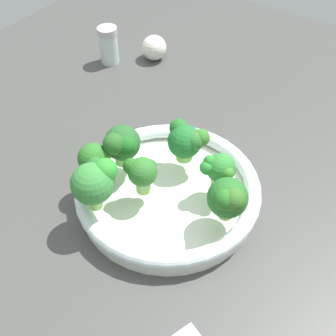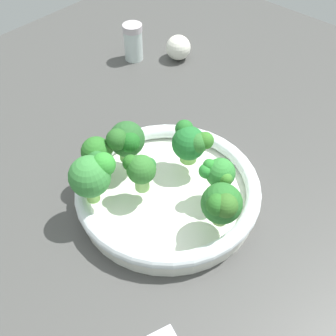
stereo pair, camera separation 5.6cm
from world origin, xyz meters
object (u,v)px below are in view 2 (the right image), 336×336
Objects in this scene: broccoli_floret_3 at (97,154)px; pepper_shaker at (133,42)px; bowl at (168,191)px; broccoli_floret_6 at (191,142)px; broccoli_floret_2 at (141,170)px; broccoli_floret_0 at (217,175)px; broccoli_floret_5 at (92,175)px; garlic_bulb at (178,48)px; broccoli_floret_1 at (222,204)px; broccoli_floret_4 at (126,140)px.

pepper_shaker is (-30.30, -23.43, -3.43)cm from broccoli_floret_3.
bowl is 8.21cm from broccoli_floret_6.
broccoli_floret_2 is 0.75× the size of pepper_shaker.
broccoli_floret_0 is at bearing 127.55° from broccoli_floret_2.
broccoli_floret_5 is (12.48, -11.96, 1.38)cm from broccoli_floret_0.
garlic_bulb is at bearing -140.88° from bowl.
bowl is at bearing 52.62° from pepper_shaker.
garlic_bulb is at bearing 132.33° from pepper_shaker.
broccoli_floret_2 is 1.03× the size of broccoli_floret_3.
broccoli_floret_6 is (-9.22, 1.47, -0.06)cm from broccoli_floret_2.
broccoli_floret_0 is 0.85× the size of broccoli_floret_1.
broccoli_floret_1 is 1.13× the size of broccoli_floret_2.
pepper_shaker is at bearing -141.46° from broccoli_floret_5.
broccoli_floret_4 is (-0.14, -18.15, 0.12)cm from broccoli_floret_1.
broccoli_floret_5 is at bearing 15.20° from broccoli_floret_4.
broccoli_floret_5 is 46.11cm from garlic_bulb.
bowl is at bearing 148.92° from broccoli_floret_5.
broccoli_floret_2 is 6.88cm from broccoli_floret_5.
broccoli_floret_1 is at bearing 58.94° from pepper_shaker.
broccoli_floret_3 is 40.55cm from garlic_bulb.
pepper_shaker is (-25.91, -25.10, -4.17)cm from broccoli_floret_4.
broccoli_floret_2 is 42.15cm from pepper_shaker.
broccoli_floret_2 is at bearing 33.97° from garlic_bulb.
broccoli_floret_1 reaches higher than broccoli_floret_3.
broccoli_floret_1 is 17.94cm from broccoli_floret_5.
broccoli_floret_5 is (5.89, -3.38, 1.13)cm from broccoli_floret_2.
broccoli_floret_6 reaches higher than broccoli_floret_0.
bowl is at bearing 118.17° from broccoli_floret_3.
broccoli_floret_1 reaches higher than broccoli_floret_2.
garlic_bulb is (-32.58, -36.08, -5.43)cm from broccoli_floret_1.
bowl is 41.54cm from pepper_shaker.
broccoli_floret_6 reaches higher than broccoli_floret_2.
garlic_bulb is at bearing -153.70° from broccoli_floret_5.
broccoli_floret_4 is 37.48cm from garlic_bulb.
pepper_shaker is (-34.41, -27.41, -4.94)cm from broccoli_floret_5.
broccoli_floret_1 is at bearing 85.20° from bowl.
broccoli_floret_3 reaches higher than bowl.
broccoli_floret_3 is 0.83× the size of broccoli_floret_4.
broccoli_floret_6 is at bearing -173.12° from bowl.
broccoli_floret_4 is 8.84cm from broccoli_floret_5.
garlic_bulb is (-25.84, -25.09, -5.13)cm from broccoli_floret_6.
pepper_shaker is at bearing -47.67° from garlic_bulb.
bowl is 3.63× the size of broccoli_floret_5.
bowl is at bearing 146.84° from broccoli_floret_2.
pepper_shaker is at bearing -135.91° from broccoli_floret_4.
broccoli_floret_4 is (3.98, -14.27, 0.60)cm from broccoli_floret_0.
broccoli_floret_2 is at bearing 103.53° from broccoli_floret_3.
broccoli_floret_5 reaches higher than pepper_shaker.
broccoli_floret_3 is 0.75× the size of broccoli_floret_5.
broccoli_floret_6 is at bearing -121.53° from broccoli_floret_1.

